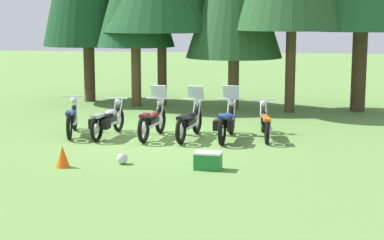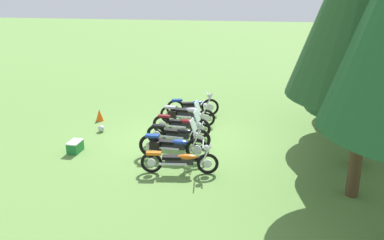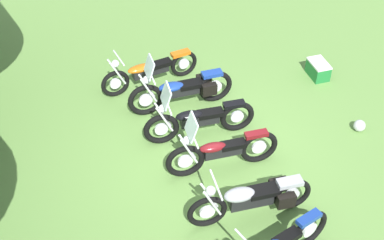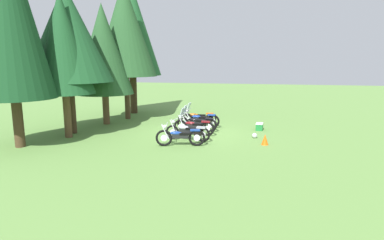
# 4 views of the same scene
# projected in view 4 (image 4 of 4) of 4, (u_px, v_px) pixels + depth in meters

# --- Properties ---
(ground_plane) EXTENTS (80.00, 80.00, 0.00)m
(ground_plane) POSITION_uv_depth(u_px,v_px,m) (194.00, 133.00, 16.67)
(ground_plane) COLOR #608C42
(motorcycle_0) EXTENTS (0.78, 2.17, 1.03)m
(motorcycle_0) POSITION_uv_depth(u_px,v_px,m) (180.00, 136.00, 13.96)
(motorcycle_0) COLOR black
(motorcycle_0) RESTS_ON ground_plane
(motorcycle_1) EXTENTS (0.75, 2.23, 1.00)m
(motorcycle_1) POSITION_uv_depth(u_px,v_px,m) (188.00, 131.00, 14.94)
(motorcycle_1) COLOR black
(motorcycle_1) RESTS_ON ground_plane
(motorcycle_2) EXTENTS (0.74, 2.20, 1.38)m
(motorcycle_2) POSITION_uv_depth(u_px,v_px,m) (193.00, 126.00, 16.16)
(motorcycle_2) COLOR black
(motorcycle_2) RESTS_ON ground_plane
(motorcycle_3) EXTENTS (0.74, 2.29, 1.37)m
(motorcycle_3) POSITION_uv_depth(u_px,v_px,m) (196.00, 122.00, 17.13)
(motorcycle_3) COLOR black
(motorcycle_3) RESTS_ON ground_plane
(motorcycle_4) EXTENTS (0.73, 2.32, 1.40)m
(motorcycle_4) POSITION_uv_depth(u_px,v_px,m) (200.00, 119.00, 18.09)
(motorcycle_4) COLOR black
(motorcycle_4) RESTS_ON ground_plane
(motorcycle_5) EXTENTS (0.63, 2.34, 0.98)m
(motorcycle_5) POSITION_uv_depth(u_px,v_px,m) (197.00, 117.00, 19.15)
(motorcycle_5) COLOR black
(motorcycle_5) RESTS_ON ground_plane
(pine_tree_0) EXTENTS (3.42, 3.42, 9.88)m
(pine_tree_0) POSITION_uv_depth(u_px,v_px,m) (6.00, 5.00, 12.84)
(pine_tree_0) COLOR #42301E
(pine_tree_0) RESTS_ON ground_plane
(pine_tree_1) EXTENTS (2.84, 2.84, 6.96)m
(pine_tree_1) POSITION_uv_depth(u_px,v_px,m) (62.00, 44.00, 14.89)
(pine_tree_1) COLOR brown
(pine_tree_1) RESTS_ON ground_plane
(pine_tree_2) EXTENTS (4.39, 4.39, 7.45)m
(pine_tree_2) POSITION_uv_depth(u_px,v_px,m) (67.00, 34.00, 15.73)
(pine_tree_2) COLOR #42301E
(pine_tree_2) RESTS_ON ground_plane
(pine_tree_3) EXTENTS (3.39, 3.39, 7.03)m
(pine_tree_3) POSITION_uv_depth(u_px,v_px,m) (103.00, 50.00, 18.31)
(pine_tree_3) COLOR brown
(pine_tree_3) RESTS_ON ground_plane
(pine_tree_4) EXTENTS (3.94, 3.94, 8.75)m
(pine_tree_4) POSITION_uv_depth(u_px,v_px,m) (125.00, 29.00, 19.86)
(pine_tree_4) COLOR #4C3823
(pine_tree_4) RESTS_ON ground_plane
(pine_tree_5) EXTENTS (4.10, 4.10, 9.38)m
(pine_tree_5) POSITION_uv_depth(u_px,v_px,m) (131.00, 28.00, 22.17)
(pine_tree_5) COLOR #42301E
(pine_tree_5) RESTS_ON ground_plane
(picnic_cooler) EXTENTS (0.61, 0.41, 0.39)m
(picnic_cooler) POSITION_uv_depth(u_px,v_px,m) (259.00, 127.00, 17.34)
(picnic_cooler) COLOR #1E7233
(picnic_cooler) RESTS_ON ground_plane
(traffic_cone) EXTENTS (0.32, 0.32, 0.48)m
(traffic_cone) POSITION_uv_depth(u_px,v_px,m) (265.00, 140.00, 14.22)
(traffic_cone) COLOR #EA590F
(traffic_cone) RESTS_ON ground_plane
(dropped_helmet) EXTENTS (0.25, 0.25, 0.25)m
(dropped_helmet) POSITION_uv_depth(u_px,v_px,m) (255.00, 136.00, 15.51)
(dropped_helmet) COLOR silver
(dropped_helmet) RESTS_ON ground_plane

